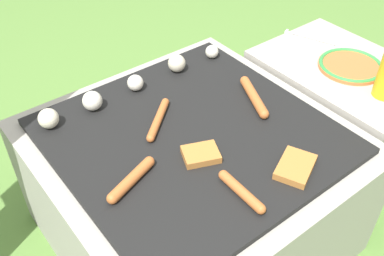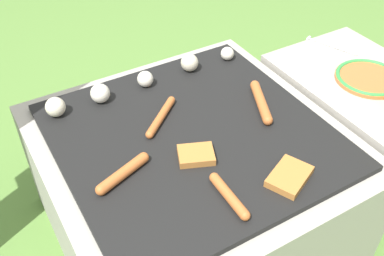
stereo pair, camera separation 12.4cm
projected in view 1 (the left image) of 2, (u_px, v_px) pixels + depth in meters
ground_plane at (192, 231)px, 1.54m from camera, size 14.00×14.00×0.00m
grill at (192, 187)px, 1.40m from camera, size 0.82×0.82×0.44m
side_ledge at (333, 117)px, 1.66m from camera, size 0.41×0.57×0.44m
sausage_front_center at (254, 97)px, 1.36m from camera, size 0.10×0.19×0.03m
sausage_back_right at (132, 179)px, 1.10m from camera, size 0.16×0.08×0.03m
sausage_mid_left at (241, 191)px, 1.07m from camera, size 0.03×0.16×0.03m
sausage_mid_right at (158, 119)px, 1.28m from camera, size 0.15×0.13×0.02m
bread_slice_left at (201, 154)px, 1.17m from camera, size 0.11×0.10×0.02m
bread_slice_center at (295, 167)px, 1.14m from camera, size 0.14×0.12×0.02m
mushroom_row at (127, 86)px, 1.38m from camera, size 0.65×0.07×0.06m
plate_colorful at (351, 66)px, 1.50m from camera, size 0.21×0.21×0.02m
fork_utensil at (307, 37)px, 1.66m from camera, size 0.08×0.19×0.01m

